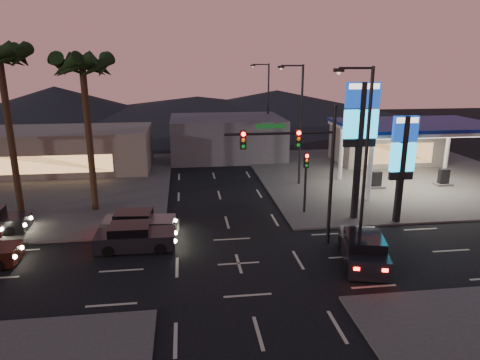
{
  "coord_description": "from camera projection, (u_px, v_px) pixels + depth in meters",
  "views": [
    {
      "loc": [
        -2.6,
        -20.23,
        10.22
      ],
      "look_at": [
        0.8,
        5.52,
        3.0
      ],
      "focal_mm": 32.0,
      "sensor_mm": 36.0,
      "label": 1
    }
  ],
  "objects": [
    {
      "name": "palm_a",
      "position": [
        83.0,
        74.0,
        27.81
      ],
      "size": [
        4.41,
        4.41,
        10.86
      ],
      "color": "black",
      "rests_on": "ground"
    },
    {
      "name": "streetlight_far",
      "position": [
        266.0,
        103.0,
        48.46
      ],
      "size": [
        2.14,
        0.25,
        10.0
      ],
      "color": "black",
      "rests_on": "ground"
    },
    {
      "name": "suv_station",
      "position": [
        363.0,
        249.0,
        22.36
      ],
      "size": [
        3.13,
        5.14,
        1.61
      ],
      "color": "black",
      "rests_on": "ground"
    },
    {
      "name": "hill_right",
      "position": [
        277.0,
        104.0,
        80.92
      ],
      "size": [
        50.0,
        50.0,
        5.0
      ],
      "primitive_type": "cone",
      "color": "black",
      "rests_on": "ground"
    },
    {
      "name": "streetlight_mid",
      "position": [
        299.0,
        118.0,
        35.09
      ],
      "size": [
        2.14,
        0.25,
        10.0
      ],
      "color": "black",
      "rests_on": "ground"
    },
    {
      "name": "gas_station",
      "position": [
        416.0,
        127.0,
        34.51
      ],
      "size": [
        12.2,
        8.2,
        5.47
      ],
      "color": "silver",
      "rests_on": "ground"
    },
    {
      "name": "building_far_mid",
      "position": [
        226.0,
        137.0,
        46.89
      ],
      "size": [
        12.0,
        9.0,
        4.4
      ],
      "primitive_type": "cube",
      "color": "#4C4C51",
      "rests_on": "ground"
    },
    {
      "name": "building_far_west",
      "position": [
        65.0,
        150.0,
        41.11
      ],
      "size": [
        16.0,
        8.0,
        4.0
      ],
      "primitive_type": "cube",
      "color": "#726B5B",
      "rests_on": "ground"
    },
    {
      "name": "pedestal_signal",
      "position": [
        306.0,
        173.0,
        28.97
      ],
      "size": [
        0.32,
        0.39,
        4.3
      ],
      "color": "black",
      "rests_on": "ground"
    },
    {
      "name": "hill_center",
      "position": [
        197.0,
        107.0,
        79.17
      ],
      "size": [
        60.0,
        60.0,
        4.0
      ],
      "primitive_type": "cone",
      "color": "black",
      "rests_on": "ground"
    },
    {
      "name": "pylon_sign_short",
      "position": [
        403.0,
        153.0,
        26.83
      ],
      "size": [
        1.6,
        0.35,
        7.0
      ],
      "color": "black",
      "rests_on": "ground"
    },
    {
      "name": "ground",
      "position": [
        239.0,
        264.0,
        22.39
      ],
      "size": [
        140.0,
        140.0,
        0.0
      ],
      "primitive_type": "plane",
      "color": "black",
      "rests_on": "ground"
    },
    {
      "name": "pylon_sign_tall",
      "position": [
        361.0,
        124.0,
        27.01
      ],
      "size": [
        2.2,
        0.35,
        9.0
      ],
      "color": "black",
      "rests_on": "ground"
    },
    {
      "name": "traffic_signal_mast",
      "position": [
        302.0,
        156.0,
        23.37
      ],
      "size": [
        6.1,
        0.39,
        8.0
      ],
      "color": "black",
      "rests_on": "ground"
    },
    {
      "name": "hill_left",
      "position": [
        56.0,
        104.0,
        75.75
      ],
      "size": [
        40.0,
        40.0,
        6.0
      ],
      "primitive_type": "cone",
      "color": "black",
      "rests_on": "ground"
    },
    {
      "name": "car_lane_b_front",
      "position": [
        138.0,
        223.0,
        26.11
      ],
      "size": [
        4.55,
        2.22,
        1.44
      ],
      "color": "#605F62",
      "rests_on": "ground"
    },
    {
      "name": "corner_lot_nw",
      "position": [
        24.0,
        188.0,
        35.64
      ],
      "size": [
        24.0,
        24.0,
        0.12
      ],
      "primitive_type": "cube",
      "color": "#47443F",
      "rests_on": "ground"
    },
    {
      "name": "corner_lot_ne",
      "position": [
        387.0,
        175.0,
        39.68
      ],
      "size": [
        24.0,
        24.0,
        0.12
      ],
      "primitive_type": "cube",
      "color": "#47443F",
      "rests_on": "ground"
    },
    {
      "name": "convenience_store",
      "position": [
        385.0,
        144.0,
        44.18
      ],
      "size": [
        10.0,
        6.0,
        4.0
      ],
      "primitive_type": "cube",
      "color": "#726B5B",
      "rests_on": "ground"
    },
    {
      "name": "streetlight_near",
      "position": [
        363.0,
        149.0,
        22.67
      ],
      "size": [
        2.14,
        0.25,
        10.0
      ],
      "color": "black",
      "rests_on": "ground"
    },
    {
      "name": "palm_b",
      "position": [
        0.0,
        66.0,
        27.03
      ],
      "size": [
        4.41,
        4.41,
        11.46
      ],
      "color": "black",
      "rests_on": "ground"
    },
    {
      "name": "car_lane_a_front",
      "position": [
        135.0,
        238.0,
        23.98
      ],
      "size": [
        4.54,
        1.98,
        1.47
      ],
      "color": "black",
      "rests_on": "ground"
    }
  ]
}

